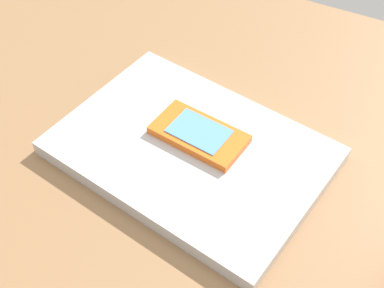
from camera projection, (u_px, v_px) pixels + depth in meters
desk_surface at (236, 182)px, 64.18cm from camera, size 120.00×80.00×3.00cm
laptop_closed at (192, 150)px, 64.45cm from camera, size 34.93×27.02×1.98cm
cell_phone_on_laptop at (199, 134)px, 64.05cm from camera, size 12.10×7.42×1.20cm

